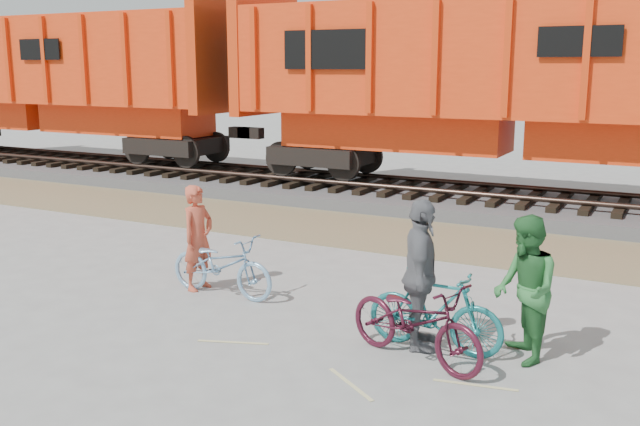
{
  "coord_description": "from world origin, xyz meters",
  "views": [
    {
      "loc": [
        3.81,
        -7.68,
        3.37
      ],
      "look_at": [
        -0.98,
        1.5,
        1.22
      ],
      "focal_mm": 40.0,
      "sensor_mm": 36.0,
      "label": 1
    }
  ],
  "objects_px": {
    "bicycle_teal": "(435,310)",
    "person_solo": "(198,238)",
    "bicycle_maroon": "(416,321)",
    "person_man": "(525,289)",
    "bicycle_blue": "(222,265)",
    "person_woman": "(420,275)",
    "hopper_car_left": "(50,77)",
    "hopper_car_center": "(522,82)"
  },
  "relations": [
    {
      "from": "bicycle_teal",
      "to": "person_solo",
      "type": "xyz_separation_m",
      "value": [
        -3.99,
        0.66,
        0.3
      ]
    },
    {
      "from": "bicycle_teal",
      "to": "bicycle_maroon",
      "type": "relative_size",
      "value": 0.9
    },
    {
      "from": "person_solo",
      "to": "person_man",
      "type": "height_order",
      "value": "person_man"
    },
    {
      "from": "bicycle_blue",
      "to": "bicycle_teal",
      "type": "relative_size",
      "value": 1.06
    },
    {
      "from": "bicycle_maroon",
      "to": "person_solo",
      "type": "bearing_deg",
      "value": 93.98
    },
    {
      "from": "bicycle_maroon",
      "to": "bicycle_blue",
      "type": "bearing_deg",
      "value": 93.37
    },
    {
      "from": "bicycle_blue",
      "to": "person_woman",
      "type": "distance_m",
      "value": 3.38
    },
    {
      "from": "bicycle_teal",
      "to": "person_man",
      "type": "relative_size",
      "value": 0.98
    },
    {
      "from": "bicycle_maroon",
      "to": "person_woman",
      "type": "xyz_separation_m",
      "value": [
        -0.1,
        0.4,
        0.43
      ]
    },
    {
      "from": "hopper_car_left",
      "to": "person_solo",
      "type": "distance_m",
      "value": 14.73
    },
    {
      "from": "bicycle_blue",
      "to": "person_man",
      "type": "distance_m",
      "value": 4.52
    },
    {
      "from": "hopper_car_center",
      "to": "bicycle_blue",
      "type": "bearing_deg",
      "value": -106.6
    },
    {
      "from": "bicycle_maroon",
      "to": "person_woman",
      "type": "distance_m",
      "value": 0.59
    },
    {
      "from": "hopper_car_center",
      "to": "bicycle_maroon",
      "type": "height_order",
      "value": "hopper_car_center"
    },
    {
      "from": "hopper_car_left",
      "to": "bicycle_teal",
      "type": "height_order",
      "value": "hopper_car_left"
    },
    {
      "from": "hopper_car_left",
      "to": "bicycle_blue",
      "type": "height_order",
      "value": "hopper_car_left"
    },
    {
      "from": "bicycle_blue",
      "to": "bicycle_maroon",
      "type": "bearing_deg",
      "value": -104.16
    },
    {
      "from": "bicycle_blue",
      "to": "bicycle_maroon",
      "type": "height_order",
      "value": "bicycle_maroon"
    },
    {
      "from": "bicycle_blue",
      "to": "person_man",
      "type": "height_order",
      "value": "person_man"
    },
    {
      "from": "person_man",
      "to": "person_woman",
      "type": "height_order",
      "value": "person_woman"
    },
    {
      "from": "hopper_car_left",
      "to": "bicycle_teal",
      "type": "xyz_separation_m",
      "value": [
        16.01,
        -8.88,
        -2.5
      ]
    },
    {
      "from": "bicycle_maroon",
      "to": "person_man",
      "type": "distance_m",
      "value": 1.3
    },
    {
      "from": "hopper_car_left",
      "to": "bicycle_teal",
      "type": "distance_m",
      "value": 18.48
    },
    {
      "from": "hopper_car_left",
      "to": "bicycle_blue",
      "type": "relative_size",
      "value": 7.84
    },
    {
      "from": "hopper_car_left",
      "to": "person_man",
      "type": "bearing_deg",
      "value": -27.03
    },
    {
      "from": "bicycle_teal",
      "to": "hopper_car_center",
      "type": "bearing_deg",
      "value": 7.98
    },
    {
      "from": "bicycle_maroon",
      "to": "person_man",
      "type": "xyz_separation_m",
      "value": [
        1.09,
        0.62,
        0.36
      ]
    },
    {
      "from": "hopper_car_center",
      "to": "bicycle_blue",
      "type": "relative_size",
      "value": 7.84
    },
    {
      "from": "bicycle_blue",
      "to": "bicycle_maroon",
      "type": "distance_m",
      "value": 3.54
    },
    {
      "from": "person_solo",
      "to": "person_woman",
      "type": "xyz_separation_m",
      "value": [
        3.8,
        -0.68,
        0.11
      ]
    },
    {
      "from": "bicycle_teal",
      "to": "bicycle_maroon",
      "type": "bearing_deg",
      "value": 169.55
    },
    {
      "from": "bicycle_teal",
      "to": "person_woman",
      "type": "relative_size",
      "value": 0.92
    },
    {
      "from": "bicycle_teal",
      "to": "person_man",
      "type": "height_order",
      "value": "person_man"
    },
    {
      "from": "bicycle_blue",
      "to": "person_solo",
      "type": "distance_m",
      "value": 0.61
    },
    {
      "from": "hopper_car_left",
      "to": "bicycle_maroon",
      "type": "xyz_separation_m",
      "value": [
        15.92,
        -9.3,
        -2.51
      ]
    },
    {
      "from": "hopper_car_left",
      "to": "bicycle_maroon",
      "type": "bearing_deg",
      "value": -30.28
    },
    {
      "from": "hopper_car_center",
      "to": "bicycle_blue",
      "type": "distance_m",
      "value": 9.04
    },
    {
      "from": "person_man",
      "to": "person_solo",
      "type": "bearing_deg",
      "value": -123.46
    },
    {
      "from": "bicycle_blue",
      "to": "bicycle_teal",
      "type": "xyz_separation_m",
      "value": [
        3.49,
        -0.56,
        0.04
      ]
    },
    {
      "from": "bicycle_blue",
      "to": "person_woman",
      "type": "bearing_deg",
      "value": -98.05
    },
    {
      "from": "bicycle_blue",
      "to": "bicycle_maroon",
      "type": "relative_size",
      "value": 0.95
    },
    {
      "from": "person_woman",
      "to": "bicycle_maroon",
      "type": "bearing_deg",
      "value": 173.98
    }
  ]
}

